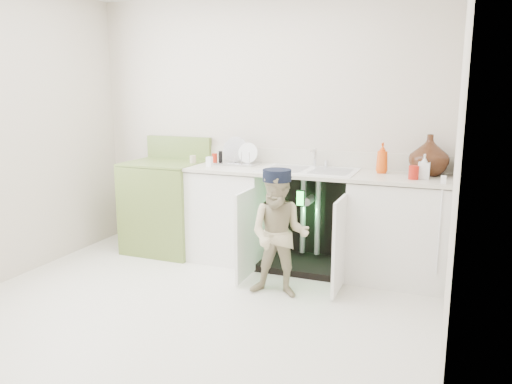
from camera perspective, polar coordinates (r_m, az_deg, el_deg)
ground at (r=3.84m, az=-7.46°, el=-13.15°), size 3.50×3.50×0.00m
room_shell at (r=3.51m, az=-7.99°, el=5.72°), size 6.00×5.50×1.26m
counter_run at (r=4.54m, az=6.37°, el=-2.83°), size 2.44×1.02×1.24m
avocado_stove at (r=5.10m, az=-10.18°, el=-1.46°), size 0.73×0.65×1.13m
repair_worker at (r=3.89m, az=2.67°, el=-4.76°), size 0.51×0.58×1.01m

